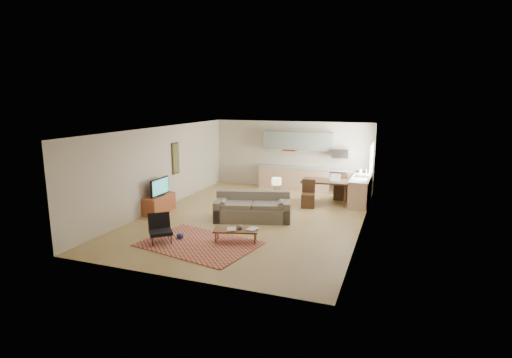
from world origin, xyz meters
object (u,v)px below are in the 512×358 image
at_px(console_table, 276,203).
at_px(coffee_table, 236,236).
at_px(armchair, 160,229).
at_px(tv_credenza, 159,204).
at_px(dining_table, 325,192).
at_px(sofa, 252,207).

bearing_deg(console_table, coffee_table, -71.07).
height_order(armchair, tv_credenza, armchair).
xyz_separation_m(armchair, dining_table, (3.19, 5.33, 0.05)).
bearing_deg(coffee_table, dining_table, 57.42).
distance_m(sofa, tv_credenza, 3.10).
height_order(sofa, coffee_table, sofa).
xyz_separation_m(sofa, console_table, (0.42, 1.06, -0.09)).
distance_m(console_table, dining_table, 2.09).
bearing_deg(armchair, tv_credenza, 84.11).
bearing_deg(dining_table, sofa, -125.61).
bearing_deg(dining_table, tv_credenza, -151.82).
bearing_deg(tv_credenza, armchair, -55.88).
xyz_separation_m(coffee_table, console_table, (0.16, 2.96, 0.15)).
height_order(tv_credenza, dining_table, dining_table).
bearing_deg(tv_credenza, dining_table, 32.14).
relative_size(sofa, armchair, 3.23).
relative_size(sofa, coffee_table, 2.08).
bearing_deg(armchair, coffee_table, -18.45).
xyz_separation_m(tv_credenza, console_table, (3.51, 1.33, 0.03)).
bearing_deg(tv_credenza, sofa, 4.97).
relative_size(console_table, dining_table, 0.39).
relative_size(armchair, tv_credenza, 0.59).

